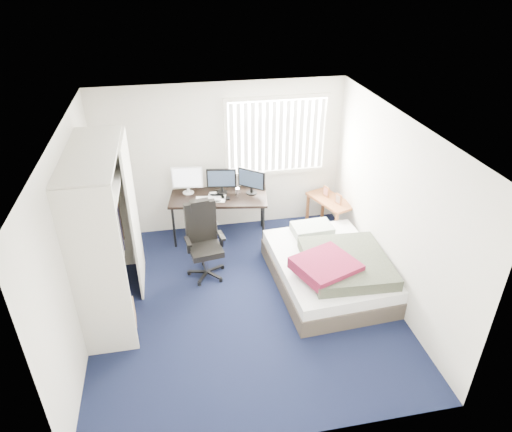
{
  "coord_description": "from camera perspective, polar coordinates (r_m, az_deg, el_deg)",
  "views": [
    {
      "loc": [
        -0.76,
        -4.81,
        4.17
      ],
      "look_at": [
        0.24,
        0.4,
        1.11
      ],
      "focal_mm": 32.0,
      "sensor_mm": 36.0,
      "label": 1
    }
  ],
  "objects": [
    {
      "name": "room_shell",
      "position": [
        5.55,
        -1.64,
        1.35
      ],
      "size": [
        4.2,
        4.2,
        4.2
      ],
      "color": "silver",
      "rests_on": "ground"
    },
    {
      "name": "footstool",
      "position": [
        7.77,
        -5.97,
        -1.02
      ],
      "size": [
        0.34,
        0.29,
        0.24
      ],
      "color": "white",
      "rests_on": "ground"
    },
    {
      "name": "bed",
      "position": [
        6.62,
        9.24,
        -6.48
      ],
      "size": [
        1.57,
        2.04,
        0.65
      ],
      "color": "#423930",
      "rests_on": "ground"
    },
    {
      "name": "nightstand",
      "position": [
        7.8,
        9.28,
        1.64
      ],
      "size": [
        0.69,
        0.94,
        0.76
      ],
      "color": "brown",
      "rests_on": "ground"
    },
    {
      "name": "closet",
      "position": [
        5.87,
        -18.37,
        -0.33
      ],
      "size": [
        0.64,
        1.84,
        2.22
      ],
      "color": "beige",
      "rests_on": "ground"
    },
    {
      "name": "pine_box",
      "position": [
        6.23,
        -16.72,
        -11.76
      ],
      "size": [
        0.42,
        0.33,
        0.29
      ],
      "primitive_type": "cube",
      "rotation": [
        0.0,
        0.0,
        0.09
      ],
      "color": "tan",
      "rests_on": "ground"
    },
    {
      "name": "office_chair",
      "position": [
        6.72,
        -6.48,
        -3.91
      ],
      "size": [
        0.62,
        0.62,
        1.15
      ],
      "color": "black",
      "rests_on": "ground"
    },
    {
      "name": "desk",
      "position": [
        7.41,
        -4.68,
        2.78
      ],
      "size": [
        1.65,
        0.96,
        1.23
      ],
      "color": "black",
      "rests_on": "ground"
    },
    {
      "name": "ground",
      "position": [
        6.41,
        -1.45,
        -10.59
      ],
      "size": [
        4.2,
        4.2,
        0.0
      ],
      "primitive_type": "plane",
      "color": "black",
      "rests_on": "ground"
    },
    {
      "name": "window_assembly",
      "position": [
        7.5,
        2.62,
        9.95
      ],
      "size": [
        1.72,
        0.09,
        1.32
      ],
      "color": "white",
      "rests_on": "ground"
    }
  ]
}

